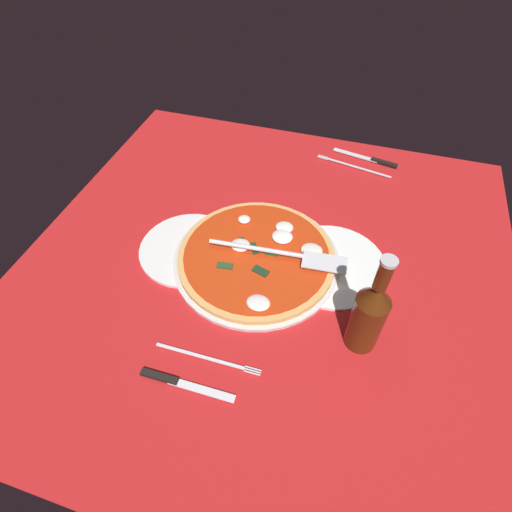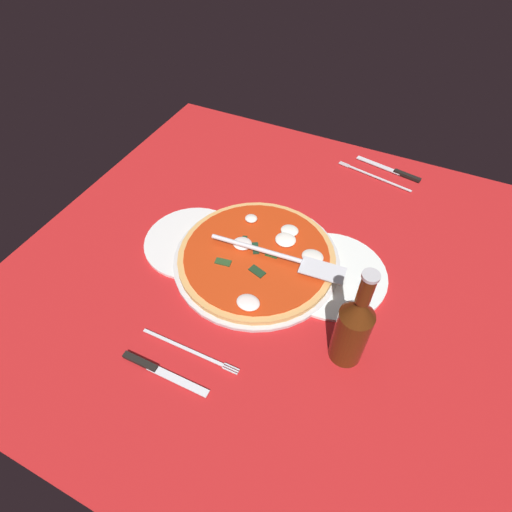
{
  "view_description": "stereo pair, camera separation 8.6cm",
  "coord_description": "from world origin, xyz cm",
  "px_view_note": "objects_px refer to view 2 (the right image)",
  "views": [
    {
      "loc": [
        -14.25,
        54.72,
        67.03
      ],
      "look_at": [
        2.24,
        0.3,
        2.2
      ],
      "focal_mm": 28.19,
      "sensor_mm": 36.0,
      "label": 1
    },
    {
      "loc": [
        -22.28,
        51.61,
        67.03
      ],
      "look_at": [
        2.24,
        0.3,
        2.2
      ],
      "focal_mm": 28.19,
      "sensor_mm": 36.0,
      "label": 2
    }
  ],
  "objects_px": {
    "dinner_plate_right": "(193,242)",
    "beer_bottle": "(353,328)",
    "place_setting_far": "(173,362)",
    "pizza_server": "(280,257)",
    "dinner_plate_left": "(331,274)",
    "pizza": "(257,257)",
    "place_setting_near": "(384,175)"
  },
  "relations": [
    {
      "from": "pizza",
      "to": "place_setting_far",
      "type": "distance_m",
      "value": 0.28
    },
    {
      "from": "beer_bottle",
      "to": "place_setting_near",
      "type": "bearing_deg",
      "value": -83.67
    },
    {
      "from": "pizza",
      "to": "place_setting_far",
      "type": "height_order",
      "value": "pizza"
    },
    {
      "from": "pizza_server",
      "to": "place_setting_near",
      "type": "bearing_deg",
      "value": 69.22
    },
    {
      "from": "dinner_plate_right",
      "to": "place_setting_far",
      "type": "bearing_deg",
      "value": 114.44
    },
    {
      "from": "dinner_plate_right",
      "to": "pizza",
      "type": "xyz_separation_m",
      "value": [
        -0.16,
        -0.01,
        0.01
      ]
    },
    {
      "from": "dinner_plate_right",
      "to": "beer_bottle",
      "type": "bearing_deg",
      "value": 163.19
    },
    {
      "from": "dinner_plate_left",
      "to": "dinner_plate_right",
      "type": "height_order",
      "value": "same"
    },
    {
      "from": "place_setting_near",
      "to": "beer_bottle",
      "type": "distance_m",
      "value": 0.56
    },
    {
      "from": "pizza",
      "to": "place_setting_near",
      "type": "xyz_separation_m",
      "value": [
        -0.18,
        -0.42,
        -0.01
      ]
    },
    {
      "from": "pizza",
      "to": "pizza_server",
      "type": "bearing_deg",
      "value": -178.02
    },
    {
      "from": "dinner_plate_left",
      "to": "dinner_plate_right",
      "type": "bearing_deg",
      "value": 8.24
    },
    {
      "from": "dinner_plate_left",
      "to": "pizza",
      "type": "relative_size",
      "value": 0.69
    },
    {
      "from": "dinner_plate_left",
      "to": "pizza",
      "type": "height_order",
      "value": "pizza"
    },
    {
      "from": "dinner_plate_right",
      "to": "place_setting_far",
      "type": "height_order",
      "value": "place_setting_far"
    },
    {
      "from": "place_setting_far",
      "to": "beer_bottle",
      "type": "height_order",
      "value": "beer_bottle"
    },
    {
      "from": "dinner_plate_right",
      "to": "dinner_plate_left",
      "type": "bearing_deg",
      "value": -171.76
    },
    {
      "from": "dinner_plate_left",
      "to": "pizza",
      "type": "distance_m",
      "value": 0.16
    },
    {
      "from": "place_setting_far",
      "to": "beer_bottle",
      "type": "distance_m",
      "value": 0.32
    },
    {
      "from": "pizza",
      "to": "dinner_plate_right",
      "type": "bearing_deg",
      "value": 4.15
    },
    {
      "from": "dinner_plate_right",
      "to": "place_setting_near",
      "type": "xyz_separation_m",
      "value": [
        -0.33,
        -0.43,
        -0.0
      ]
    },
    {
      "from": "pizza",
      "to": "dinner_plate_left",
      "type": "bearing_deg",
      "value": -167.81
    },
    {
      "from": "beer_bottle",
      "to": "place_setting_far",
      "type": "bearing_deg",
      "value": 28.65
    },
    {
      "from": "pizza",
      "to": "place_setting_far",
      "type": "relative_size",
      "value": 1.61
    },
    {
      "from": "pizza_server",
      "to": "place_setting_near",
      "type": "height_order",
      "value": "pizza_server"
    },
    {
      "from": "dinner_plate_left",
      "to": "pizza_server",
      "type": "relative_size",
      "value": 0.8
    },
    {
      "from": "dinner_plate_left",
      "to": "beer_bottle",
      "type": "bearing_deg",
      "value": 116.05
    },
    {
      "from": "pizza_server",
      "to": "dinner_plate_right",
      "type": "bearing_deg",
      "value": 179.19
    },
    {
      "from": "dinner_plate_right",
      "to": "place_setting_far",
      "type": "relative_size",
      "value": 1.04
    },
    {
      "from": "pizza_server",
      "to": "place_setting_far",
      "type": "bearing_deg",
      "value": -111.58
    },
    {
      "from": "dinner_plate_right",
      "to": "pizza_server",
      "type": "relative_size",
      "value": 0.74
    },
    {
      "from": "dinner_plate_left",
      "to": "place_setting_far",
      "type": "bearing_deg",
      "value": 58.5
    }
  ]
}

